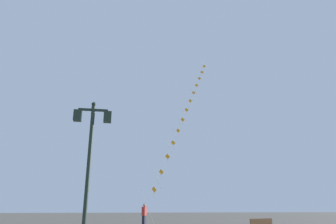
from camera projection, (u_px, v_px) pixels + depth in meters
twin_lantern_lamp_post at (90, 144)px, 10.65m from camera, size 1.36×0.28×5.18m
kite_train at (185, 114)px, 34.10m from camera, size 10.81×16.15×22.22m
kite_flyer at (144, 215)px, 20.98m from camera, size 0.44×0.61×1.71m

